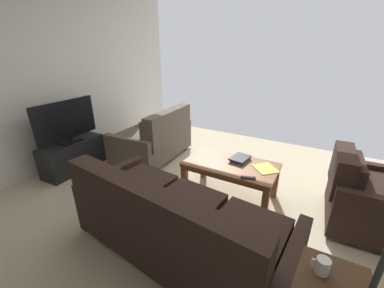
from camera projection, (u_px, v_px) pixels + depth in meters
name	position (u px, v px, depth m)	size (l,w,h in m)	color
ground_plane	(219.00, 204.00, 2.95)	(5.54, 5.08, 0.01)	beige
wall_right	(60.00, 76.00, 3.68)	(0.12, 5.08, 2.82)	silver
sofa_main	(175.00, 224.00, 2.09)	(2.09, 1.06, 0.88)	black
loveseat_near	(155.00, 138.00, 4.06)	(0.94, 1.38, 0.89)	black
coffee_table	(231.00, 169.00, 2.96)	(1.12, 0.63, 0.48)	brown
tv_stand	(73.00, 156.00, 3.70)	(0.42, 0.97, 0.48)	black
flat_tv	(66.00, 121.00, 3.48)	(0.22, 0.99, 0.63)	black
armchair_side	(367.00, 198.00, 2.46)	(0.83, 0.88, 0.83)	black
coffee_mug	(322.00, 266.00, 1.39)	(0.10, 0.08, 0.10)	white
book_stack	(240.00, 159.00, 2.99)	(0.23, 0.30, 0.05)	#385693
tv_remote	(248.00, 178.00, 2.59)	(0.17, 0.10, 0.02)	black
loose_magazine	(265.00, 168.00, 2.80)	(0.24, 0.27, 0.01)	#E0CC4C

